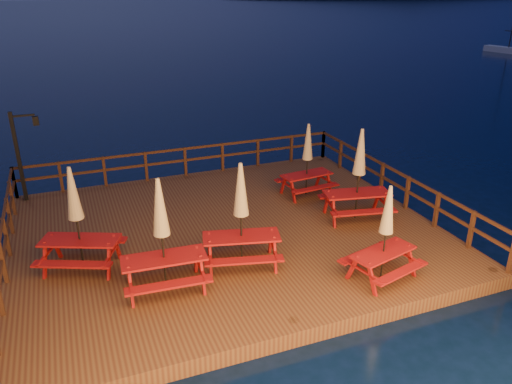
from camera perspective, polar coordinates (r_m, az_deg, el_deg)
ground at (r=14.96m, az=-3.37°, el=-5.68°), size 500.00×500.00×0.00m
deck at (r=14.86m, az=-3.39°, el=-5.00°), size 12.00×10.00×0.40m
deck_piles at (r=15.10m, az=-3.35°, el=-6.68°), size 11.44×9.44×1.40m
railing at (r=16.01m, az=-5.48°, el=0.84°), size 11.80×9.75×1.10m
lamp_post at (r=17.84m, az=-25.16°, el=4.56°), size 0.85×0.18×3.00m
sailboat at (r=63.10m, az=27.16°, el=14.18°), size 2.12×6.31×9.24m
picnic_table_0 at (r=12.97m, az=-19.86°, el=-2.76°), size 2.38×2.21×2.74m
picnic_table_1 at (r=12.36m, az=-1.72°, el=-2.51°), size 2.27×2.02×2.77m
picnic_table_2 at (r=12.27m, az=14.61°, el=-4.40°), size 2.00×1.79×2.44m
picnic_table_3 at (r=16.81m, az=5.89°, el=3.82°), size 1.87×1.59×2.48m
picnic_table_4 at (r=15.20m, az=11.66°, el=2.12°), size 2.28×2.01×2.84m
picnic_table_5 at (r=11.57m, az=-10.71°, el=-4.70°), size 2.06×1.74×2.81m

